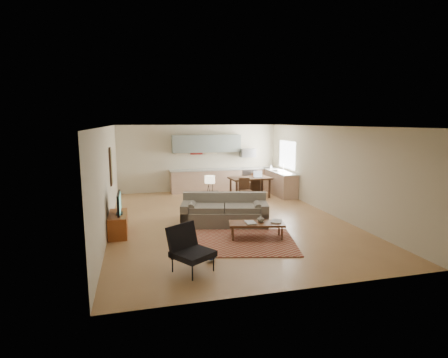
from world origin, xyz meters
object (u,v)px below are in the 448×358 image
object	(u,v)px
coffee_table	(257,231)
armchair	(193,249)
console_table	(210,202)
dining_table	(250,187)
tv_credenza	(118,224)
sofa	(225,210)

from	to	relation	value
coffee_table	armchair	size ratio (longest dim) A/B	1.52
console_table	dining_table	size ratio (longest dim) A/B	0.43
tv_credenza	console_table	distance (m)	3.12
sofa	coffee_table	xyz separation A→B (m)	(0.48, -1.30, -0.22)
sofa	armchair	world-z (taller)	armchair
tv_credenza	dining_table	bearing A→B (deg)	35.91
armchair	tv_credenza	world-z (taller)	armchair
tv_credenza	sofa	bearing A→B (deg)	2.62
coffee_table	console_table	xyz separation A→B (m)	(-0.59, 2.72, 0.13)
console_table	tv_credenza	bearing A→B (deg)	-146.90
tv_credenza	console_table	xyz separation A→B (m)	(2.70, 1.55, 0.06)
tv_credenza	dining_table	distance (m)	5.70
armchair	tv_credenza	bearing A→B (deg)	84.94
sofa	console_table	size ratio (longest dim) A/B	3.72
sofa	dining_table	xyz separation A→B (m)	(1.81, 3.22, -0.04)
armchair	console_table	size ratio (longest dim) A/B	1.34
dining_table	sofa	bearing A→B (deg)	-124.00
armchair	console_table	distance (m)	4.40
dining_table	armchair	bearing A→B (deg)	-122.25
coffee_table	console_table	distance (m)	2.79
tv_credenza	dining_table	world-z (taller)	dining_table
sofa	console_table	distance (m)	1.43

